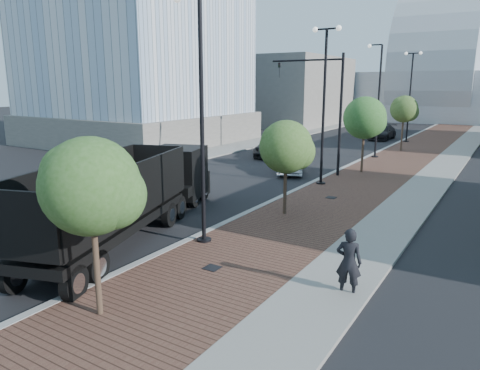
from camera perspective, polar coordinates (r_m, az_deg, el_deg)
The scene contains 23 objects.
sidewalk at distance 44.14m, azimuth 22.57°, elevation 4.00°, with size 7.00×140.00×0.12m, color #4C2D23.
concrete_strip at distance 43.80m, azimuth 26.04°, elevation 3.62°, with size 2.40×140.00×0.13m, color slate.
curb at distance 44.82m, azimuth 18.16°, elevation 4.47°, with size 0.30×140.00×0.14m, color gray.
west_sidewalk at distance 49.49m, azimuth 3.36°, elevation 5.80°, with size 4.00×140.00×0.12m, color slate.
dump_truck at distance 20.18m, azimuth -11.33°, elevation -0.77°, with size 6.47×13.42×3.36m.
white_sedan at distance 31.30m, azimuth 6.49°, elevation 3.01°, with size 1.66×4.77×1.57m, color white.
dark_car_mid at distance 38.34m, azimuth 3.93°, elevation 4.77°, with size 2.42×5.25×1.46m, color black.
dark_car_far at distance 52.74m, azimuth 17.71°, elevation 6.45°, with size 2.20×5.42×1.57m, color black.
pedestrian at distance 13.45m, azimuth 13.75°, elevation -9.57°, with size 0.75×0.49×2.05m, color black.
streetlight_1 at distance 16.60m, azimuth -5.19°, elevation 6.81°, with size 1.44×0.56×9.21m.
streetlight_2 at distance 27.06m, azimuth 10.67°, elevation 9.95°, with size 1.72×0.56×9.28m.
streetlight_3 at distance 38.53m, azimuth 17.11°, elevation 9.68°, with size 1.44×0.56×9.21m.
streetlight_4 at distance 50.17m, azimuth 20.91°, elevation 10.55°, with size 1.72×0.56×9.28m.
traffic_mast at distance 30.17m, azimuth 11.19°, elevation 10.51°, with size 5.09×0.20×8.00m.
tree_0 at distance 11.63m, azimuth -18.34°, elevation -0.22°, with size 2.52×2.49×4.83m.
tree_1 at distance 20.41m, azimuth 6.06°, elevation 4.84°, with size 2.47×2.44×4.49m.
tree_2 at distance 31.54m, azimuth 15.76°, elevation 8.25°, with size 2.87×2.87×5.27m.
tree_3 at distance 43.17m, azimuth 20.33°, elevation 9.09°, with size 2.46×2.42×5.09m.
tower_podium at distance 49.44m, azimuth -12.58°, elevation 7.19°, with size 19.00×19.00×3.00m, color #605C56.
convention_center at distance 89.05m, azimuth 24.36°, elevation 11.64°, with size 50.00×30.00×50.00m.
commercial_block_nw at distance 70.14m, azimuth 6.26°, elevation 11.84°, with size 14.00×20.00×10.00m, color slate.
utility_cover_1 at distance 14.99m, azimuth -3.59°, elevation -10.53°, with size 0.50×0.50×0.02m, color black.
utility_cover_2 at distance 24.32m, azimuth 11.59°, elevation -1.58°, with size 0.50×0.50×0.02m, color black.
Camera 1 is at (10.43, -3.18, 6.05)m, focal length 33.33 mm.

